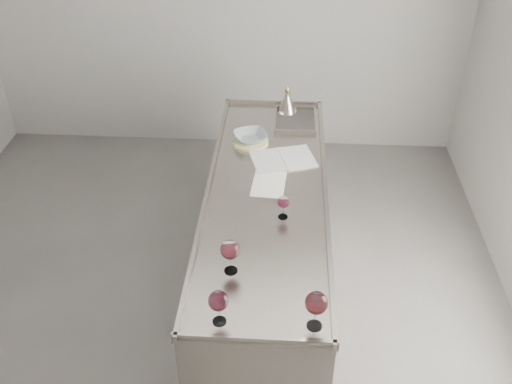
# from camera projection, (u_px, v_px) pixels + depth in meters

# --- Properties ---
(room_shell) EXTENTS (4.54, 5.04, 2.84)m
(room_shell) POSITION_uv_depth(u_px,v_px,m) (173.00, 151.00, 3.09)
(room_shell) COLOR #53504E
(room_shell) RESTS_ON ground
(counter) EXTENTS (0.77, 2.42, 0.97)m
(counter) POSITION_uv_depth(u_px,v_px,m) (266.00, 247.00, 3.85)
(counter) COLOR gray
(counter) RESTS_ON ground
(wine_glass_left) EXTENTS (0.10, 0.10, 0.19)m
(wine_glass_left) POSITION_uv_depth(u_px,v_px,m) (218.00, 302.00, 2.63)
(wine_glass_left) COLOR white
(wine_glass_left) RESTS_ON counter
(wine_glass_middle) EXTENTS (0.10, 0.10, 0.20)m
(wine_glass_middle) POSITION_uv_depth(u_px,v_px,m) (230.00, 250.00, 2.91)
(wine_glass_middle) COLOR white
(wine_glass_middle) RESTS_ON counter
(wine_glass_right) EXTENTS (0.11, 0.11, 0.21)m
(wine_glass_right) POSITION_uv_depth(u_px,v_px,m) (316.00, 304.00, 2.60)
(wine_glass_right) COLOR white
(wine_glass_right) RESTS_ON counter
(wine_glass_small) EXTENTS (0.07, 0.07, 0.15)m
(wine_glass_small) POSITION_uv_depth(u_px,v_px,m) (283.00, 203.00, 3.30)
(wine_glass_small) COLOR white
(wine_glass_small) RESTS_ON counter
(notebook) EXTENTS (0.48, 0.39, 0.02)m
(notebook) POSITION_uv_depth(u_px,v_px,m) (283.00, 159.00, 3.87)
(notebook) COLOR white
(notebook) RESTS_ON counter
(loose_paper_top) EXTENTS (0.23, 0.31, 0.00)m
(loose_paper_top) POSITION_uv_depth(u_px,v_px,m) (269.00, 184.00, 3.63)
(loose_paper_top) COLOR white
(loose_paper_top) RESTS_ON counter
(loose_paper_under) EXTENTS (0.22, 0.30, 0.00)m
(loose_paper_under) POSITION_uv_depth(u_px,v_px,m) (249.00, 138.00, 4.10)
(loose_paper_under) COLOR white
(loose_paper_under) RESTS_ON counter
(trivet) EXTENTS (0.30, 0.30, 0.02)m
(trivet) POSITION_uv_depth(u_px,v_px,m) (251.00, 141.00, 4.05)
(trivet) COLOR beige
(trivet) RESTS_ON counter
(ceramic_bowl) EXTENTS (0.29, 0.29, 0.06)m
(ceramic_bowl) POSITION_uv_depth(u_px,v_px,m) (250.00, 137.00, 4.03)
(ceramic_bowl) COLOR gray
(ceramic_bowl) RESTS_ON trivet
(wine_funnel) EXTENTS (0.15, 0.15, 0.23)m
(wine_funnel) POSITION_uv_depth(u_px,v_px,m) (287.00, 103.00, 4.41)
(wine_funnel) COLOR gray
(wine_funnel) RESTS_ON counter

